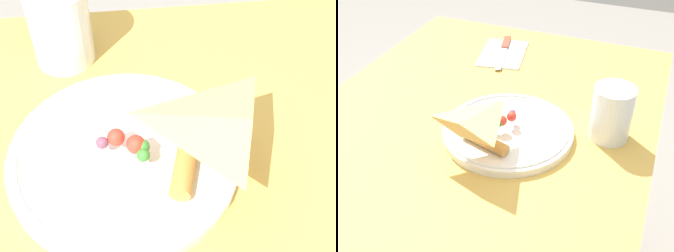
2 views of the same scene
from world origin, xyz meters
TOP-DOWN VIEW (x-y plane):
  - plate_pizza at (-0.02, 0.08)m, footprint 0.27×0.27m
  - milk_glass at (-0.09, 0.28)m, footprint 0.08×0.08m

SIDE VIEW (x-z plane):
  - plate_pizza at x=-0.02m, z-range 0.74..0.80m
  - milk_glass at x=-0.09m, z-range 0.75..0.87m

